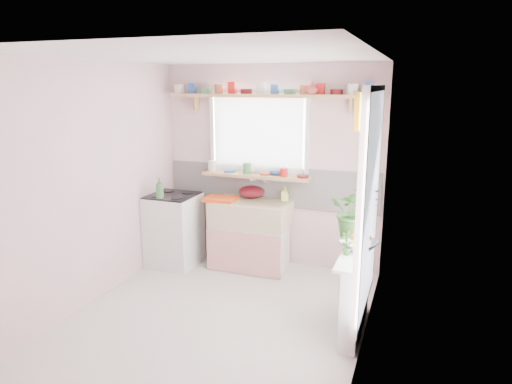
% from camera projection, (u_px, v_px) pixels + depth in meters
% --- Properties ---
extents(room, '(3.20, 3.20, 3.20)m').
position_uv_depth(room, '(308.00, 170.00, 4.80)').
color(room, silver).
rests_on(room, ground).
extents(sink_unit, '(0.95, 0.65, 1.11)m').
position_uv_depth(sink_unit, '(251.00, 234.00, 5.68)').
color(sink_unit, white).
rests_on(sink_unit, ground).
extents(cooker, '(0.58, 0.58, 0.93)m').
position_uv_depth(cooker, '(174.00, 229.00, 5.77)').
color(cooker, white).
rests_on(cooker, ground).
extents(radiator_ledge, '(0.22, 0.95, 0.78)m').
position_uv_depth(radiator_ledge, '(355.00, 291.00, 4.21)').
color(radiator_ledge, white).
rests_on(radiator_ledge, ground).
extents(windowsill, '(1.40, 0.22, 0.04)m').
position_uv_depth(windowsill, '(256.00, 176.00, 5.69)').
color(windowsill, tan).
rests_on(windowsill, room).
extents(pine_shelf, '(2.52, 0.24, 0.04)m').
position_uv_depth(pine_shelf, '(268.00, 96.00, 5.40)').
color(pine_shelf, tan).
rests_on(pine_shelf, room).
extents(shelf_crockery, '(2.47, 0.11, 0.12)m').
position_uv_depth(shelf_crockery, '(268.00, 89.00, 5.38)').
color(shelf_crockery, silver).
rests_on(shelf_crockery, pine_shelf).
extents(sill_crockery, '(1.35, 0.11, 0.12)m').
position_uv_depth(sill_crockery, '(252.00, 170.00, 5.69)').
color(sill_crockery, silver).
rests_on(sill_crockery, windowsill).
extents(dish_tray, '(0.40, 0.31, 0.04)m').
position_uv_depth(dish_tray, '(220.00, 199.00, 5.64)').
color(dish_tray, '#E74A14').
rests_on(dish_tray, sink_unit).
extents(colander, '(0.44, 0.44, 0.15)m').
position_uv_depth(colander, '(252.00, 192.00, 5.78)').
color(colander, '#530E16').
rests_on(colander, sink_unit).
extents(jade_plant, '(0.54, 0.49, 0.54)m').
position_uv_depth(jade_plant, '(355.00, 211.00, 4.45)').
color(jade_plant, '#366B2B').
rests_on(jade_plant, radiator_ledge).
extents(fruit_bowl, '(0.44, 0.44, 0.08)m').
position_uv_depth(fruit_bowl, '(359.00, 245.00, 4.18)').
color(fruit_bowl, silver).
rests_on(fruit_bowl, radiator_ledge).
extents(herb_pot, '(0.14, 0.11, 0.22)m').
position_uv_depth(herb_pot, '(346.00, 243.00, 4.04)').
color(herb_pot, '#346327').
rests_on(herb_pot, radiator_ledge).
extents(soap_bottle_sink, '(0.09, 0.09, 0.18)m').
position_uv_depth(soap_bottle_sink, '(285.00, 193.00, 5.63)').
color(soap_bottle_sink, '#E0F16B').
rests_on(soap_bottle_sink, sink_unit).
extents(sill_cup, '(0.14, 0.14, 0.10)m').
position_uv_depth(sill_cup, '(251.00, 169.00, 5.75)').
color(sill_cup, beige).
rests_on(sill_cup, windowsill).
extents(sill_bowl, '(0.24, 0.24, 0.06)m').
position_uv_depth(sill_bowl, '(277.00, 172.00, 5.65)').
color(sill_bowl, '#3867B7').
rests_on(sill_bowl, windowsill).
extents(shelf_vase, '(0.18, 0.18, 0.15)m').
position_uv_depth(shelf_vase, '(312.00, 88.00, 5.14)').
color(shelf_vase, '#B64338').
rests_on(shelf_vase, pine_shelf).
extents(cooker_bottle, '(0.10, 0.11, 0.25)m').
position_uv_depth(cooker_bottle, '(160.00, 188.00, 5.45)').
color(cooker_bottle, '#408046').
rests_on(cooker_bottle, cooker).
extents(fruit, '(0.20, 0.14, 0.10)m').
position_uv_depth(fruit, '(360.00, 239.00, 4.17)').
color(fruit, '#FF6015').
rests_on(fruit, fruit_bowl).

